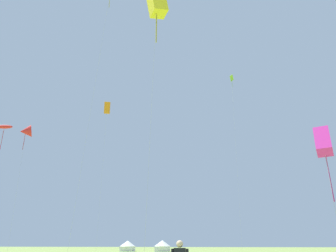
% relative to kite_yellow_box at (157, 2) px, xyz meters
% --- Properties ---
extents(kite_yellow_box, '(2.38, 3.07, 24.73)m').
position_rel_kite_yellow_box_xyz_m(kite_yellow_box, '(0.00, 0.00, 0.00)').
color(kite_yellow_box, yellow).
rests_on(kite_yellow_box, ground).
extents(kite_lime_diamond, '(1.18, 2.74, 35.32)m').
position_rel_kite_yellow_box_xyz_m(kite_lime_diamond, '(7.30, 36.11, 9.56)').
color(kite_lime_diamond, '#99DB2D').
rests_on(kite_lime_diamond, ground).
extents(kite_red_delta, '(3.36, 3.21, 22.18)m').
position_rel_kite_yellow_box_xyz_m(kite_red_delta, '(-30.48, 24.00, -2.28)').
color(kite_red_delta, red).
rests_on(kite_red_delta, ground).
extents(kite_magenta_box, '(1.31, 1.95, 8.69)m').
position_rel_kite_yellow_box_xyz_m(kite_magenta_box, '(11.59, -2.28, -15.52)').
color(kite_magenta_box, '#E02DA3').
rests_on(kite_magenta_box, ground).
extents(kite_red_parafoil, '(3.13, 2.04, 18.74)m').
position_rel_kite_yellow_box_xyz_m(kite_red_parafoil, '(-27.65, 15.46, -4.86)').
color(kite_red_parafoil, red).
rests_on(kite_red_parafoil, ground).
extents(kite_orange_box, '(1.92, 2.31, 31.93)m').
position_rel_kite_yellow_box_xyz_m(kite_orange_box, '(-20.74, 37.08, 7.30)').
color(kite_orange_box, orange).
rests_on(kite_orange_box, ground).
extents(festival_tent_left, '(3.77, 3.77, 2.45)m').
position_rel_kite_yellow_box_xyz_m(festival_tent_left, '(-20.27, 54.31, -21.82)').
color(festival_tent_left, white).
rests_on(festival_tent_left, ground).
extents(festival_tent_center, '(3.86, 3.86, 2.51)m').
position_rel_kite_yellow_box_xyz_m(festival_tent_center, '(-11.58, 54.31, -21.79)').
color(festival_tent_center, white).
rests_on(festival_tent_center, ground).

